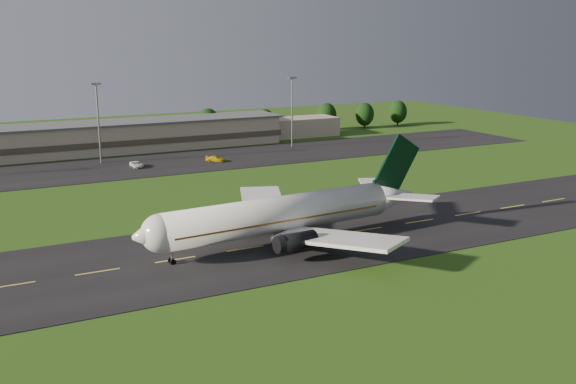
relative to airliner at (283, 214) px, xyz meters
name	(u,v)px	position (x,y,z in m)	size (l,w,h in m)	color
ground	(176,260)	(-17.39, -0.06, -4.66)	(360.00, 360.00, 0.00)	#274611
taxiway	(176,260)	(-17.39, -0.06, -4.61)	(220.00, 30.00, 0.10)	black
apron	(87,170)	(-17.39, 71.94, -4.61)	(260.00, 30.00, 0.10)	black
airliner	(283,214)	(0.00, 0.00, 0.00)	(51.29, 42.07, 15.57)	white
terminal	(94,139)	(-10.99, 96.12, -0.67)	(145.00, 16.00, 8.40)	tan
light_mast_centre	(98,113)	(-12.39, 79.94, 8.08)	(2.40, 1.20, 20.35)	gray
light_mast_east	(292,103)	(42.61, 79.94, 8.08)	(2.40, 1.20, 20.35)	gray
tree_line	(181,125)	(17.09, 105.60, 0.19)	(199.40, 8.57, 9.73)	black
service_vehicle_c	(137,164)	(-5.75, 69.87, -3.83)	(2.41, 5.24, 1.46)	silver
service_vehicle_d	(216,159)	(14.28, 68.05, -3.83)	(2.05, 5.05, 1.46)	gold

